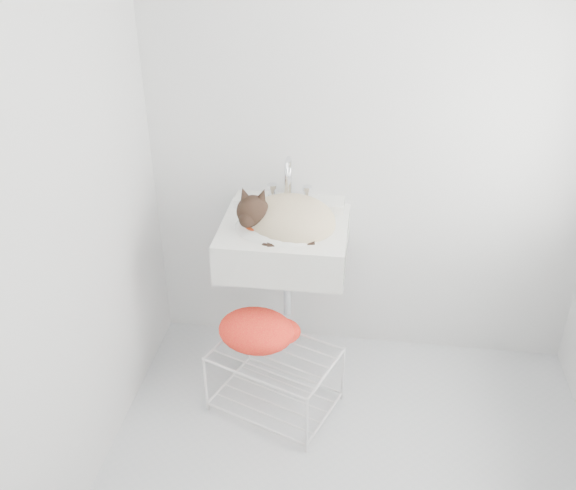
# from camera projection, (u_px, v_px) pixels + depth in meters

# --- Properties ---
(floor) EXTENTS (2.20, 2.00, 0.02)m
(floor) POSITION_uv_depth(u_px,v_px,m) (349.00, 482.00, 2.73)
(floor) COLOR #B5B9BD
(floor) RESTS_ON ground
(back_wall) EXTENTS (2.20, 0.02, 2.50)m
(back_wall) POSITION_uv_depth(u_px,v_px,m) (372.00, 129.00, 2.96)
(back_wall) COLOR silver
(back_wall) RESTS_ON ground
(left_wall) EXTENTS (0.02, 2.00, 2.50)m
(left_wall) POSITION_uv_depth(u_px,v_px,m) (56.00, 211.00, 2.23)
(left_wall) COLOR silver
(left_wall) RESTS_ON ground
(sink) EXTENTS (0.60, 0.53, 0.24)m
(sink) POSITION_uv_depth(u_px,v_px,m) (284.00, 225.00, 2.98)
(sink) COLOR white
(sink) RESTS_ON back_wall
(faucet) EXTENTS (0.22, 0.15, 0.22)m
(faucet) POSITION_uv_depth(u_px,v_px,m) (289.00, 182.00, 3.06)
(faucet) COLOR silver
(faucet) RESTS_ON sink
(cat) EXTENTS (0.45, 0.37, 0.28)m
(cat) POSITION_uv_depth(u_px,v_px,m) (286.00, 219.00, 2.94)
(cat) COLOR beige
(cat) RESTS_ON sink
(wire_rack) EXTENTS (0.65, 0.56, 0.33)m
(wire_rack) POSITION_uv_depth(u_px,v_px,m) (275.00, 381.00, 3.06)
(wire_rack) COLOR silver
(wire_rack) RESTS_ON floor
(towel) EXTENTS (0.42, 0.33, 0.15)m
(towel) POSITION_uv_depth(u_px,v_px,m) (256.00, 339.00, 3.01)
(towel) COLOR #E34D1F
(towel) RESTS_ON wire_rack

